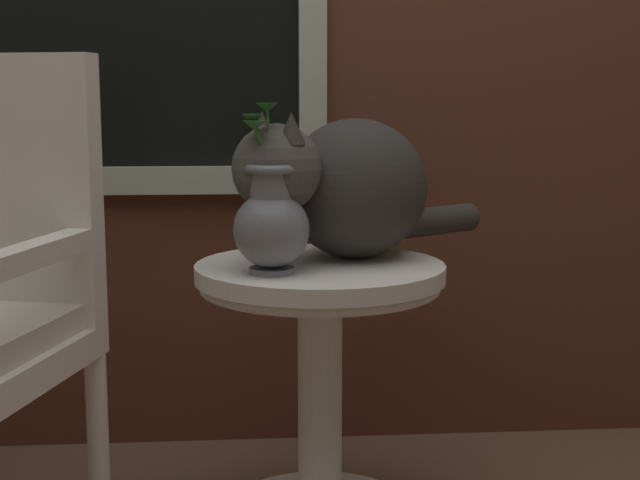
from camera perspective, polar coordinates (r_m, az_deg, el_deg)
wicker_side_table at (r=1.94m, az=0.00°, el=-6.84°), size 0.52×0.52×0.57m
cat at (r=1.93m, az=1.57°, el=3.38°), size 0.58×0.44×0.31m
pewter_vase_with_ivy at (r=1.78m, az=-3.08°, el=1.24°), size 0.15×0.15×0.33m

